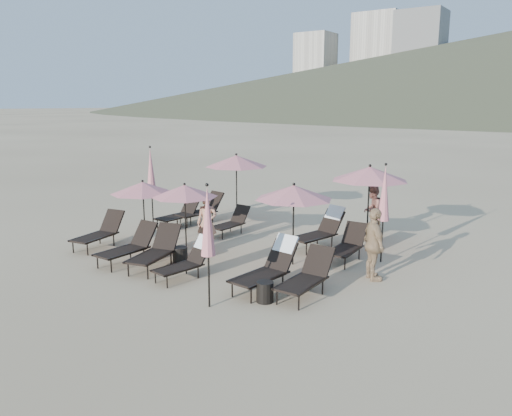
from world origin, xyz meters
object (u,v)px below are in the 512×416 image
Objects in this scene: side_table_1 at (265,292)px; lounger_10 at (347,245)px; lounger_0 at (100,232)px; lounger_5 at (307,276)px; umbrella_open_4 at (370,174)px; beachgoer_b at (372,210)px; lounger_4 at (269,266)px; umbrella_closed_1 at (384,194)px; umbrella_closed_2 at (151,171)px; umbrella_open_1 at (185,191)px; lounger_2 at (156,250)px; side_table_0 at (180,255)px; beachgoer_a at (207,223)px; lounger_9 at (321,229)px; umbrella_open_3 at (236,161)px; umbrella_open_0 at (143,188)px; lounger_6 at (201,209)px; lounger_1 at (129,246)px; lounger_8 at (231,222)px; umbrella_open_2 at (294,192)px; lounger_3 at (187,260)px; umbrella_closed_0 at (208,222)px; lounger_7 at (180,213)px.

lounger_10 is at bearing 86.29° from side_table_1.
lounger_0 is 7.07m from lounger_5.
side_table_1 is at bearing -15.43° from lounger_0.
beachgoer_b is at bearing 105.54° from umbrella_open_4.
umbrella_closed_1 is (1.45, 3.43, 1.35)m from lounger_4.
lounger_4 is 7.33m from umbrella_closed_2.
lounger_10 is 7.44m from umbrella_closed_2.
beachgoer_b reaches higher than lounger_5.
lounger_5 is 4.87m from umbrella_open_1.
lounger_2 is 0.75m from side_table_0.
beachgoer_a is at bearing 20.26° from lounger_0.
umbrella_open_3 reaches higher than lounger_9.
umbrella_open_0 is (1.11, 0.79, 1.34)m from lounger_0.
side_table_0 is at bearing -45.50° from lounger_6.
umbrella_open_4 is (4.69, 5.35, 1.73)m from lounger_1.
umbrella_open_0 is (-5.01, 0.80, 1.27)m from lounger_4.
umbrella_open_0 is at bearing -111.26° from lounger_8.
umbrella_open_2 reaches higher than side_table_1.
lounger_0 is 1.13× the size of lounger_3.
umbrella_open_1 is 0.76× the size of umbrella_closed_0.
umbrella_closed_0 is (3.77, -1.11, 1.39)m from lounger_1.
lounger_7 is 0.71× the size of umbrella_open_4.
side_table_0 is (-2.60, -1.64, -1.76)m from umbrella_open_2.
side_table_0 is at bearing -147.83° from umbrella_open_2.
umbrella_closed_2 reaches higher than lounger_5.
lounger_4 reaches higher than lounger_1.
lounger_4 is 0.72× the size of umbrella_closed_0.
umbrella_closed_0 is 5.41m from umbrella_closed_1.
umbrella_open_0 is at bearing -167.58° from umbrella_open_1.
lounger_6 is 1.97m from lounger_8.
umbrella_open_3 is at bearing -87.66° from beachgoer_b.
lounger_9 is at bearing 91.43° from umbrella_closed_0.
lounger_3 is 0.82× the size of lounger_9.
umbrella_closed_0 is 7.57m from umbrella_closed_2.
lounger_8 is (-4.73, 3.40, -0.06)m from lounger_5.
lounger_2 is (2.82, -0.44, 0.01)m from lounger_0.
lounger_6 is at bearing 150.01° from lounger_4.
lounger_0 is at bearing -179.05° from lounger_5.
lounger_6 is 6.36m from lounger_10.
umbrella_closed_0 reaches higher than side_table_1.
umbrella_open_0 is 0.77× the size of umbrella_closed_0.
umbrella_closed_0 is (5.66, -1.65, 1.40)m from lounger_0.
lounger_1 is at bearing 163.51° from umbrella_closed_0.
lounger_1 is 0.80× the size of umbrella_open_2.
lounger_0 is 1.91m from umbrella_open_0.
lounger_8 is 4.70m from beachgoer_b.
lounger_6 is at bearing -170.42° from lounger_9.
umbrella_closed_0 is (2.84, -1.22, 1.38)m from lounger_2.
umbrella_open_4 reaches higher than beachgoer_b.
lounger_3 is at bearing -40.60° from lounger_7.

